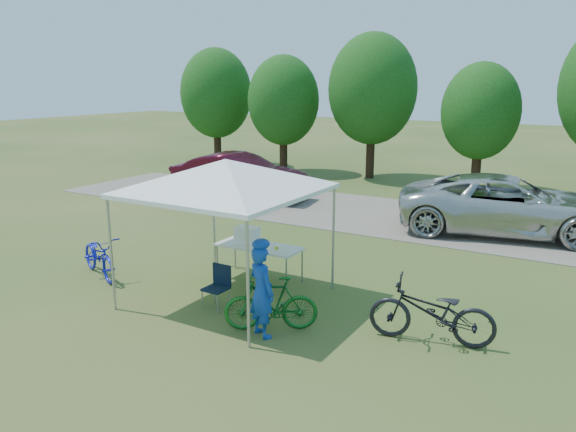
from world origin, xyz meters
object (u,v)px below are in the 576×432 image
at_px(minivan, 507,205).
at_px(sedan, 240,176).
at_px(cyclist, 262,291).
at_px(bike_blue, 99,256).
at_px(folding_table, 259,247).
at_px(bike_green, 271,303).
at_px(folding_chair, 219,283).
at_px(bike_dark, 432,312).
at_px(cooler, 247,235).

relative_size(minivan, sedan, 1.19).
relative_size(cyclist, bike_blue, 0.89).
relative_size(folding_table, bike_blue, 1.05).
xyz_separation_m(folding_table, bike_green, (1.54, -1.97, -0.23)).
bearing_deg(bike_green, folding_chair, -136.81).
xyz_separation_m(minivan, sedan, (-9.02, 0.13, -0.00)).
height_order(folding_chair, bike_blue, bike_blue).
xyz_separation_m(bike_blue, sedan, (-2.11, 8.19, 0.36)).
height_order(cyclist, bike_blue, cyclist).
bearing_deg(minivan, bike_blue, 127.51).
xyz_separation_m(cyclist, bike_dark, (2.49, 1.16, -0.25)).
bearing_deg(cooler, minivan, 57.48).
relative_size(cyclist, bike_green, 0.98).
bearing_deg(cooler, folding_table, -0.00).
height_order(folding_table, folding_chair, folding_chair).
relative_size(cyclist, bike_dark, 0.78).
relative_size(folding_chair, cooler, 1.61).
bearing_deg(folding_table, bike_dark, -14.89).
relative_size(folding_chair, sedan, 0.17).
height_order(cooler, bike_blue, cooler).
bearing_deg(bike_green, bike_dark, 77.78).
bearing_deg(bike_dark, sedan, -141.92).
distance_m(cooler, bike_green, 2.73).
distance_m(folding_chair, cyclist, 1.52).
relative_size(folding_chair, bike_dark, 0.40).
distance_m(minivan, sedan, 9.02).
bearing_deg(sedan, bike_blue, -175.44).
xyz_separation_m(cooler, sedan, (-4.89, 6.61, -0.12)).
distance_m(folding_chair, minivan, 8.89).
height_order(cyclist, minivan, minivan).
height_order(minivan, sedan, minivan).
relative_size(folding_chair, bike_blue, 0.46).
height_order(folding_table, minivan, minivan).
xyz_separation_m(folding_chair, minivan, (3.67, 8.09, 0.35)).
relative_size(bike_green, minivan, 0.28).
distance_m(cooler, bike_blue, 3.23).
bearing_deg(folding_chair, minivan, 66.66).
relative_size(folding_table, cyclist, 1.18).
distance_m(cooler, sedan, 8.22).
height_order(folding_table, bike_green, bike_green).
bearing_deg(sedan, cyclist, -152.69).
xyz_separation_m(cyclist, bike_green, (0.01, 0.26, -0.30)).
xyz_separation_m(folding_chair, sedan, (-5.35, 8.23, 0.35)).
height_order(folding_chair, bike_dark, bike_dark).
xyz_separation_m(bike_blue, bike_dark, (7.09, 0.51, 0.07)).
relative_size(folding_chair, cyclist, 0.52).
bearing_deg(folding_chair, bike_blue, -179.58).
bearing_deg(minivan, folding_chair, 143.75).
bearing_deg(cyclist, sedan, -29.22).
bearing_deg(bike_blue, folding_table, -40.23).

